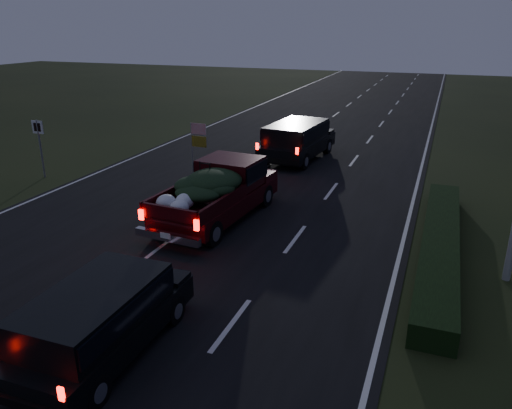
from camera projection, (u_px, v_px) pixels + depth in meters
The scene contains 7 objects.
ground at pixel (152, 254), 14.49m from camera, with size 120.00×120.00×0.00m, color black.
road_asphalt at pixel (152, 254), 14.49m from camera, with size 14.00×120.00×0.02m, color black.
hedge_row at pixel (440, 244), 14.42m from camera, with size 1.00×10.00×0.60m, color black.
route_sign at pixel (39, 140), 21.15m from camera, with size 0.55×0.08×2.50m.
pickup_truck at pixel (218, 189), 16.74m from camera, with size 2.53×5.66×2.89m.
lead_suv at pixel (297, 137), 24.13m from camera, with size 2.61×5.33×1.48m.
rear_suv at pixel (99, 315), 9.79m from camera, with size 2.02×4.31×1.24m.
Camera 1 is at (7.49, -11.18, 6.34)m, focal length 35.00 mm.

